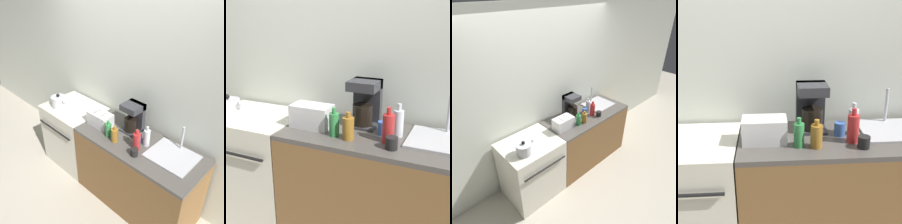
% 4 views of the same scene
% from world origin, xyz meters
% --- Properties ---
extents(ground_plane, '(12.00, 12.00, 0.00)m').
position_xyz_m(ground_plane, '(0.00, 0.00, 0.00)').
color(ground_plane, beige).
extents(wall_back, '(8.00, 0.05, 2.60)m').
position_xyz_m(wall_back, '(0.00, 0.69, 1.30)').
color(wall_back, silver).
rests_on(wall_back, ground_plane).
extents(stove, '(0.78, 0.68, 0.91)m').
position_xyz_m(stove, '(-0.61, 0.32, 0.47)').
color(stove, silver).
rests_on(stove, ground_plane).
extents(counter_block, '(1.48, 0.63, 0.91)m').
position_xyz_m(counter_block, '(0.53, 0.32, 0.46)').
color(counter_block, brown).
rests_on(counter_block, ground_plane).
extents(kettle, '(0.25, 0.20, 0.19)m').
position_xyz_m(kettle, '(-0.77, 0.20, 0.99)').
color(kettle, silver).
rests_on(kettle, stove).
extents(toaster, '(0.30, 0.18, 0.17)m').
position_xyz_m(toaster, '(-0.03, 0.28, 1.00)').
color(toaster, white).
rests_on(toaster, counter_block).
extents(coffee_maker, '(0.21, 0.22, 0.35)m').
position_xyz_m(coffee_maker, '(0.32, 0.48, 1.09)').
color(coffee_maker, '#333338').
rests_on(coffee_maker, counter_block).
extents(sink_tray, '(0.47, 0.41, 0.28)m').
position_xyz_m(sink_tray, '(0.91, 0.40, 0.93)').
color(sink_tray, '#B7B7BC').
rests_on(sink_tray, counter_block).
extents(bottle_amber, '(0.08, 0.08, 0.19)m').
position_xyz_m(bottle_amber, '(0.31, 0.17, 0.99)').
color(bottle_amber, '#9E6B23').
rests_on(bottle_amber, counter_block).
extents(bottle_green, '(0.07, 0.07, 0.20)m').
position_xyz_m(bottle_green, '(0.20, 0.19, 1.00)').
color(bottle_green, '#338C47').
rests_on(bottle_green, counter_block).
extents(bottle_clear, '(0.07, 0.07, 0.24)m').
position_xyz_m(bottle_clear, '(0.60, 0.36, 1.01)').
color(bottle_clear, silver).
rests_on(bottle_clear, counter_block).
extents(bottle_red, '(0.08, 0.08, 0.24)m').
position_xyz_m(bottle_red, '(0.57, 0.23, 1.01)').
color(bottle_red, '#B72828').
rests_on(bottle_red, counter_block).
extents(cup_black, '(0.08, 0.08, 0.08)m').
position_xyz_m(cup_black, '(0.62, 0.14, 0.95)').
color(cup_black, black).
rests_on(cup_black, counter_block).
extents(cup_blue, '(0.08, 0.08, 0.10)m').
position_xyz_m(cup_blue, '(0.50, 0.34, 0.96)').
color(cup_blue, '#3860B2').
rests_on(cup_blue, counter_block).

